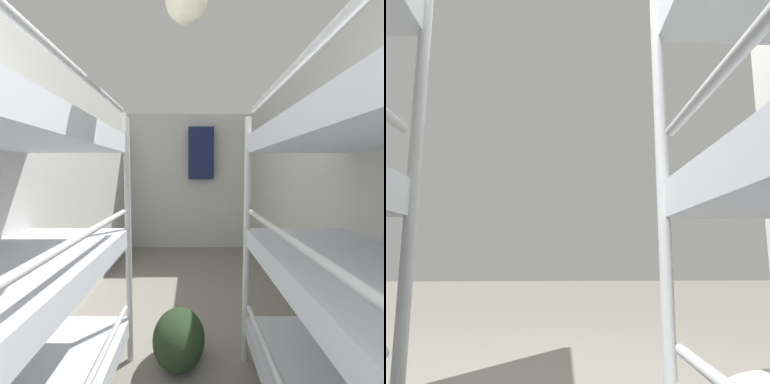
% 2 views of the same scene
% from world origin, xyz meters
% --- Properties ---
extents(wall_left, '(0.06, 5.28, 2.41)m').
position_xyz_m(wall_left, '(-1.15, 2.58, 1.20)').
color(wall_left, silver).
rests_on(wall_left, ground_plane).
extents(wall_right, '(0.06, 5.28, 2.41)m').
position_xyz_m(wall_right, '(1.15, 2.58, 1.20)').
color(wall_right, silver).
rests_on(wall_right, ground_plane).
extents(wall_back, '(2.36, 0.06, 2.41)m').
position_xyz_m(wall_back, '(0.00, 5.19, 1.20)').
color(wall_back, silver).
rests_on(wall_back, ground_plane).
extents(duffel_bag, '(0.38, 0.50, 0.38)m').
position_xyz_m(duffel_bag, '(-0.06, 2.30, 0.19)').
color(duffel_bag, '#23381E').
rests_on(duffel_bag, ground_plane).
extents(hanging_coat, '(0.44, 0.12, 0.90)m').
position_xyz_m(hanging_coat, '(0.19, 5.04, 1.71)').
color(hanging_coat, '#192347').
extents(ceiling_light, '(0.24, 0.24, 0.24)m').
position_xyz_m(ceiling_light, '(0.00, 2.06, 2.35)').
color(ceiling_light, '#F4EFCC').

